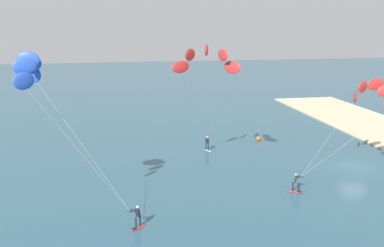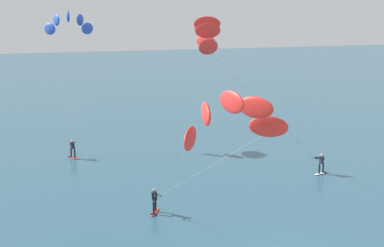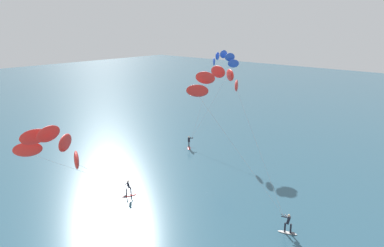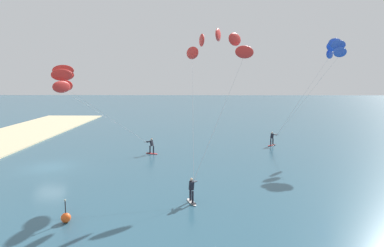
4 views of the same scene
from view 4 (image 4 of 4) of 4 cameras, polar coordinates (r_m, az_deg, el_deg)
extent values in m
plane|color=#2D566B|center=(34.31, -22.45, -6.70)|extent=(240.00, 240.00, 0.00)
ellipsoid|color=red|center=(37.36, -6.65, -4.93)|extent=(0.99, 1.50, 0.08)
cube|color=black|center=(37.57, -7.17, -4.78)|extent=(0.38, 0.38, 0.02)
cylinder|color=black|center=(37.14, -6.38, -4.32)|extent=(0.14, 0.14, 0.78)
cylinder|color=black|center=(37.38, -6.94, -4.25)|extent=(0.14, 0.14, 0.78)
cube|color=black|center=(37.12, -6.68, -3.24)|extent=(0.41, 0.42, 0.63)
sphere|color=tan|center=(37.05, -6.69, -2.60)|extent=(0.20, 0.20, 0.20)
cylinder|color=black|center=(37.02, -7.52, -3.05)|extent=(0.18, 0.54, 0.03)
cylinder|color=black|center=(36.95, -7.08, -3.02)|extent=(0.44, 0.53, 0.15)
cylinder|color=black|center=(37.16, -7.12, -2.96)|extent=(0.15, 0.61, 0.15)
ellipsoid|color=red|center=(38.50, -20.07, 5.91)|extent=(1.25, 1.92, 1.10)
ellipsoid|color=red|center=(37.64, -20.26, 7.52)|extent=(0.54, 2.03, 1.10)
ellipsoid|color=red|center=(36.19, -20.49, 8.18)|extent=(0.87, 2.02, 1.10)
ellipsoid|color=red|center=(34.74, -20.67, 7.52)|extent=(1.51, 1.77, 1.10)
ellipsoid|color=red|center=(33.90, -20.71, 5.68)|extent=(1.92, 1.25, 1.10)
cylinder|color=#B2B2B7|center=(37.44, -13.90, 1.30)|extent=(0.02, 8.32, 5.68)
cylinder|color=#B2B2B7|center=(35.14, -13.81, 0.89)|extent=(4.47, 7.03, 5.68)
ellipsoid|color=white|center=(23.30, -0.08, -12.83)|extent=(1.53, 0.87, 0.08)
cube|color=black|center=(22.92, 0.28, -13.05)|extent=(0.36, 0.37, 0.02)
cylinder|color=black|center=(23.34, -0.27, -11.66)|extent=(0.14, 0.14, 0.78)
cylinder|color=black|center=(22.95, 0.11, -12.01)|extent=(0.14, 0.14, 0.78)
cube|color=black|center=(22.93, -0.08, -10.21)|extent=(0.41, 0.39, 0.63)
sphere|color=beige|center=(22.80, -0.08, -9.20)|extent=(0.20, 0.20, 0.20)
cylinder|color=black|center=(23.39, 0.26, -9.45)|extent=(0.54, 0.16, 0.03)
cylinder|color=black|center=(23.15, -0.18, -9.56)|extent=(0.61, 0.18, 0.15)
cylinder|color=black|center=(23.10, 0.36, -9.60)|extent=(0.54, 0.42, 0.15)
ellipsoid|color=red|center=(30.50, 8.66, 11.58)|extent=(1.32, 1.88, 1.10)
ellipsoid|color=red|center=(30.69, 7.07, 13.62)|extent=(1.81, 1.44, 1.10)
ellipsoid|color=red|center=(30.96, 4.33, 14.38)|extent=(2.03, 0.78, 1.10)
ellipsoid|color=red|center=(31.20, 1.62, 13.58)|extent=(2.03, 0.63, 1.10)
ellipsoid|color=red|center=(31.32, 0.06, 11.57)|extent=(1.88, 1.32, 1.10)
cylinder|color=#B2B2B7|center=(26.44, 4.99, 2.15)|extent=(7.86, 4.27, 8.70)
cylinder|color=#B2B2B7|center=(26.92, 0.14, 2.28)|extent=(8.93, 0.25, 8.70)
ellipsoid|color=red|center=(42.55, 13.01, -3.50)|extent=(1.28, 1.35, 0.08)
cube|color=black|center=(42.87, 13.34, -3.36)|extent=(0.40, 0.40, 0.02)
cylinder|color=black|center=(42.29, 12.86, -2.97)|extent=(0.14, 0.14, 0.78)
cylinder|color=black|center=(42.64, 13.20, -2.90)|extent=(0.14, 0.14, 0.78)
cube|color=black|center=(42.34, 13.06, -2.02)|extent=(0.44, 0.44, 0.63)
sphere|color=beige|center=(42.28, 13.08, -1.46)|extent=(0.20, 0.20, 0.20)
cylinder|color=black|center=(42.41, 13.80, -1.82)|extent=(0.06, 0.55, 0.03)
cylinder|color=black|center=(42.47, 13.41, -1.76)|extent=(0.28, 0.60, 0.15)
cylinder|color=black|center=(42.25, 13.46, -1.80)|extent=(0.34, 0.58, 0.15)
ellipsoid|color=blue|center=(41.75, 23.21, 10.77)|extent=(1.34, 1.25, 1.10)
ellipsoid|color=blue|center=(42.41, 22.98, 11.83)|extent=(0.95, 1.51, 1.10)
ellipsoid|color=blue|center=(43.48, 22.53, 12.16)|extent=(0.40, 1.53, 1.10)
ellipsoid|color=blue|center=(44.50, 22.06, 11.67)|extent=(0.80, 1.54, 1.10)
ellipsoid|color=blue|center=(45.06, 21.75, 10.58)|extent=(1.25, 1.34, 1.10)
cylinder|color=#B2B2B7|center=(41.69, 18.42, 4.23)|extent=(2.10, 6.11, 9.24)
cylinder|color=#B2B2B7|center=(43.38, 17.86, 4.38)|extent=(1.42, 6.30, 9.24)
sphere|color=#EA5119|center=(21.55, -20.08, -14.40)|extent=(0.56, 0.56, 0.56)
cylinder|color=#262628|center=(21.33, -20.16, -12.83)|extent=(0.06, 0.06, 0.70)
sphere|color=#F2F2CC|center=(21.19, -20.21, -11.79)|extent=(0.12, 0.12, 0.12)
camera|label=1|loc=(74.23, 9.85, 12.69)|focal=45.55mm
camera|label=2|loc=(56.09, -41.26, 11.41)|focal=49.81mm
camera|label=3|loc=(27.12, -65.10, 20.00)|focal=32.34mm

